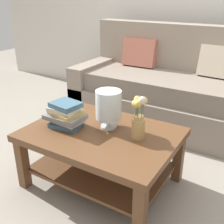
% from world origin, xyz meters
% --- Properties ---
extents(ground_plane, '(10.00, 10.00, 0.00)m').
position_xyz_m(ground_plane, '(0.00, 0.00, 0.00)').
color(ground_plane, gray).
extents(couch, '(2.13, 0.90, 1.06)m').
position_xyz_m(couch, '(0.08, 0.93, 0.36)').
color(couch, gray).
rests_on(couch, ground).
extents(coffee_table, '(1.09, 0.79, 0.45)m').
position_xyz_m(coffee_table, '(0.02, -0.42, 0.33)').
color(coffee_table, brown).
rests_on(coffee_table, ground).
extents(book_stack_main, '(0.29, 0.23, 0.20)m').
position_xyz_m(book_stack_main, '(-0.25, -0.48, 0.55)').
color(book_stack_main, '#3D6075').
rests_on(book_stack_main, coffee_table).
extents(glass_hurricane_vase, '(0.19, 0.19, 0.29)m').
position_xyz_m(glass_hurricane_vase, '(0.03, -0.33, 0.63)').
color(glass_hurricane_vase, silver).
rests_on(glass_hurricane_vase, coffee_table).
extents(flower_pitcher, '(0.10, 0.12, 0.31)m').
position_xyz_m(flower_pitcher, '(0.29, -0.36, 0.60)').
color(flower_pitcher, tan).
rests_on(flower_pitcher, coffee_table).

